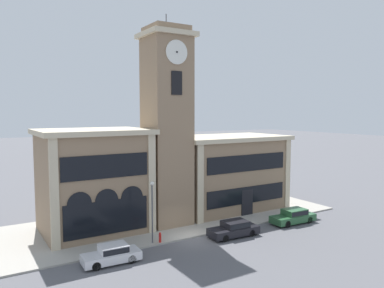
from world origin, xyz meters
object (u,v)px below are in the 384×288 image
object	(u,v)px
parked_car_near	(112,254)
parked_car_far	(293,216)
street_lamp	(152,202)
fire_hydrant	(160,237)
parked_car_mid	(234,228)

from	to	relation	value
parked_car_near	parked_car_far	world-z (taller)	parked_car_far
parked_car_near	street_lamp	size ratio (longest dim) A/B	0.82
parked_car_near	fire_hydrant	world-z (taller)	parked_car_near
parked_car_mid	parked_car_far	bearing A→B (deg)	-177.26
fire_hydrant	parked_car_near	bearing A→B (deg)	-160.27
parked_car_near	street_lamp	world-z (taller)	street_lamp
parked_car_mid	fire_hydrant	bearing A→B (deg)	-12.08
street_lamp	fire_hydrant	size ratio (longest dim) A/B	6.10
parked_car_far	fire_hydrant	world-z (taller)	parked_car_far
street_lamp	parked_car_far	bearing A→B (deg)	-7.43
parked_car_mid	street_lamp	xyz separation A→B (m)	(-7.24, 1.93, 2.94)
parked_car_near	street_lamp	xyz separation A→B (m)	(4.26, 1.93, 2.95)
parked_car_near	street_lamp	bearing A→B (deg)	-152.82
parked_car_near	parked_car_far	distance (m)	19.10
parked_car_far	parked_car_mid	bearing A→B (deg)	2.74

